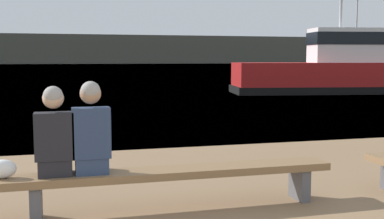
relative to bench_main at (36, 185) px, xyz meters
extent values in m
plane|color=#5684A3|center=(1.01, 123.79, -0.40)|extent=(240.00, 240.00, 0.00)
cube|color=#4C4C42|center=(1.01, 154.15, 4.17)|extent=(600.00, 12.00, 9.15)
cube|color=brown|center=(0.00, 0.00, 0.04)|extent=(6.88, 0.43, 0.09)
cube|color=#515156|center=(3.14, 0.00, -0.20)|extent=(0.12, 0.36, 0.40)
cube|color=#515156|center=(0.00, 0.00, -0.20)|extent=(0.12, 0.36, 0.40)
cube|color=black|center=(0.21, 0.05, 0.18)|extent=(0.36, 0.34, 0.18)
cube|color=black|center=(0.21, -0.02, 0.52)|extent=(0.41, 0.22, 0.51)
sphere|color=tan|center=(0.21, -0.02, 0.93)|extent=(0.22, 0.22, 0.22)
sphere|color=gray|center=(0.21, -0.04, 0.96)|extent=(0.21, 0.21, 0.21)
cube|color=navy|center=(0.60, 0.05, 0.18)|extent=(0.36, 0.34, 0.18)
cube|color=navy|center=(0.60, -0.02, 0.54)|extent=(0.41, 0.22, 0.55)
sphere|color=tan|center=(0.60, -0.02, 0.98)|extent=(0.23, 0.23, 0.23)
sphere|color=gray|center=(0.60, -0.04, 1.01)|extent=(0.21, 0.21, 0.21)
ellipsoid|color=white|center=(-0.33, 0.02, 0.19)|extent=(0.29, 0.17, 0.20)
cube|color=#A81919|center=(13.69, 16.37, 0.37)|extent=(10.59, 4.42, 1.53)
cube|color=black|center=(13.69, 16.37, -0.22)|extent=(10.81, 4.57, 0.37)
cube|color=silver|center=(14.20, 16.29, 1.99)|extent=(3.82, 2.22, 1.71)
cube|color=black|center=(14.20, 16.29, 2.33)|extent=(3.90, 2.29, 0.62)
cube|color=#333338|center=(23.16, 28.15, 0.25)|extent=(9.46, 4.90, 1.30)
cylinder|color=#B7B7BC|center=(22.72, 28.30, 4.03)|extent=(0.12, 0.12, 6.25)
cylinder|color=#B7B7BC|center=(22.72, 28.30, 1.80)|extent=(3.99, 1.43, 0.08)
camera|label=1|loc=(0.32, -5.33, 1.36)|focal=45.00mm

